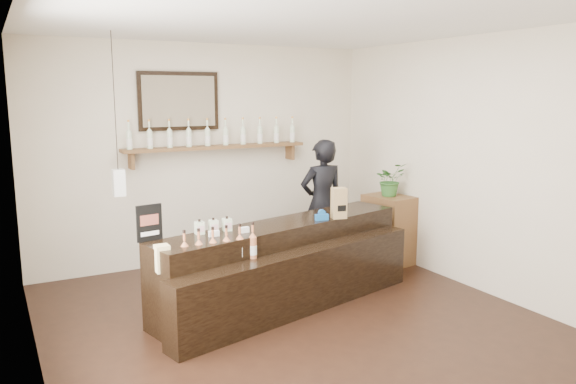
# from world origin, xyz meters

# --- Properties ---
(ground) EXTENTS (5.00, 5.00, 0.00)m
(ground) POSITION_xyz_m (0.00, 0.00, 0.00)
(ground) COLOR black
(ground) RESTS_ON ground
(room_shell) EXTENTS (5.00, 5.00, 5.00)m
(room_shell) POSITION_xyz_m (0.00, 0.00, 1.70)
(room_shell) COLOR beige
(room_shell) RESTS_ON ground
(back_wall_decor) EXTENTS (2.66, 0.96, 1.69)m
(back_wall_decor) POSITION_xyz_m (-0.16, 2.37, 1.76)
(back_wall_decor) COLOR brown
(back_wall_decor) RESTS_ON ground
(counter) EXTENTS (3.05, 1.50, 0.99)m
(counter) POSITION_xyz_m (0.17, 0.59, 0.40)
(counter) COLOR black
(counter) RESTS_ON ground
(promo_sign) EXTENTS (0.24, 0.06, 0.34)m
(promo_sign) POSITION_xyz_m (-1.24, 0.63, 1.01)
(promo_sign) COLOR black
(promo_sign) RESTS_ON counter
(paper_bag) EXTENTS (0.18, 0.15, 0.33)m
(paper_bag) POSITION_xyz_m (0.81, 0.61, 1.01)
(paper_bag) COLOR olive
(paper_bag) RESTS_ON counter
(tape_dispenser) EXTENTS (0.15, 0.07, 0.12)m
(tape_dispenser) POSITION_xyz_m (0.60, 0.61, 0.89)
(tape_dispenser) COLOR #16569D
(tape_dispenser) RESTS_ON counter
(side_cabinet) EXTENTS (0.52, 0.66, 0.88)m
(side_cabinet) POSITION_xyz_m (2.00, 1.24, 0.44)
(side_cabinet) COLOR brown
(side_cabinet) RESTS_ON ground
(potted_plant) EXTENTS (0.40, 0.36, 0.42)m
(potted_plant) POSITION_xyz_m (2.00, 1.24, 1.09)
(potted_plant) COLOR #306428
(potted_plant) RESTS_ON side_cabinet
(shopkeeper) EXTENTS (0.69, 0.48, 1.83)m
(shopkeeper) POSITION_xyz_m (1.18, 1.55, 0.91)
(shopkeeper) COLOR black
(shopkeeper) RESTS_ON ground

